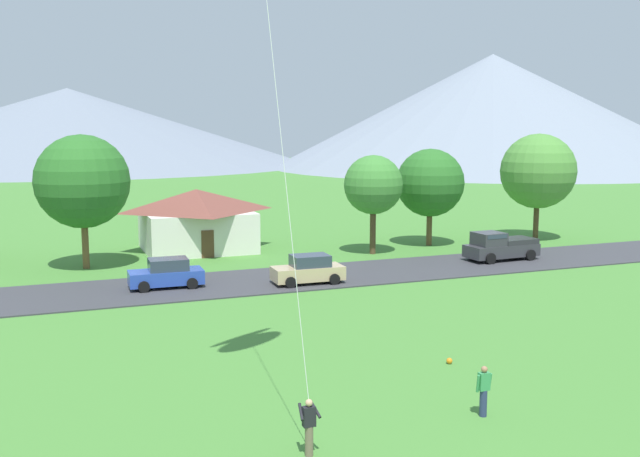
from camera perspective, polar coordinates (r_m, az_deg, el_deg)
The scene contains 13 objects.
road_strip at distance 43.23m, azimuth -6.67°, elevation -4.30°, with size 160.00×7.15×0.08m, color #38383D.
mountain_far_west_ridge at distance 173.00m, azimuth 13.45°, elevation 9.05°, with size 101.70×101.70×25.96m, color gray.
mountain_west_ridge at distance 190.62m, azimuth -19.34°, elevation 7.64°, with size 118.91×118.91×18.91m, color slate.
house_leftmost at distance 55.00m, azimuth -9.75°, elevation 0.78°, with size 8.46×7.82×4.64m.
tree_left_of_center at distance 56.83m, azimuth 8.74°, elevation 3.60°, with size 5.32×5.32×7.61m.
tree_center at distance 61.75m, azimuth 16.94°, elevation 4.37°, with size 6.15×6.15×8.76m.
tree_right_of_center at distance 52.43m, azimuth 4.25°, elevation 3.46°, with size 4.32×4.32×7.27m.
tree_near_right at distance 49.20m, azimuth -18.35°, elevation 3.56°, with size 6.11×6.11×8.81m.
parked_car_tan_west_end at distance 42.58m, azimuth -0.93°, elevation -3.30°, with size 4.25×2.18×1.68m.
parked_car_blue_mid_west at distance 42.37m, azimuth -12.09°, elevation -3.54°, with size 4.25×2.17×1.68m.
pickup_truck_charcoal_west_side at distance 51.46m, azimuth 14.09°, elevation -1.36°, with size 5.29×2.52×1.99m.
watcher_person at distance 24.17m, azimuth 12.87°, elevation -12.40°, with size 0.56×0.24×1.68m.
soccer_ball at distance 29.17m, azimuth 10.24°, elevation -10.30°, with size 0.24×0.24×0.24m, color orange.
Camera 1 is at (-10.51, -11.59, 9.23)m, focal length 40.29 mm.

